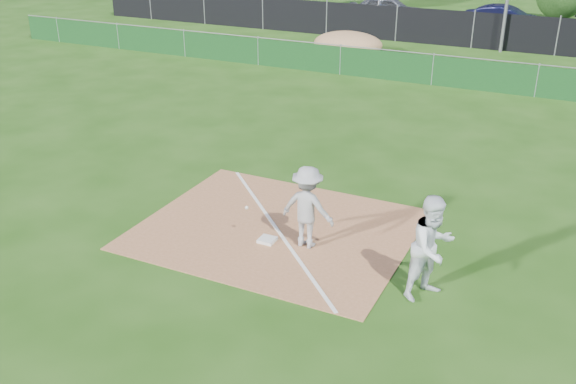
# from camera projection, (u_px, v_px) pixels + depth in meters

# --- Properties ---
(ground) EXTENTS (90.00, 90.00, 0.00)m
(ground) POSITION_uv_depth(u_px,v_px,m) (394.00, 119.00, 22.04)
(ground) COLOR #1E470F
(ground) RESTS_ON ground
(infield_dirt) EXTENTS (6.00, 5.00, 0.02)m
(infield_dirt) POSITION_uv_depth(u_px,v_px,m) (276.00, 229.00, 14.67)
(infield_dirt) COLOR #9B623E
(infield_dirt) RESTS_ON ground
(foul_line) EXTENTS (5.01, 5.01, 0.01)m
(foul_line) POSITION_uv_depth(u_px,v_px,m) (276.00, 228.00, 14.67)
(foul_line) COLOR white
(foul_line) RESTS_ON infield_dirt
(green_fence) EXTENTS (44.00, 0.05, 1.20)m
(green_fence) POSITION_uv_depth(u_px,v_px,m) (432.00, 70.00, 25.89)
(green_fence) COLOR #0F3915
(green_fence) RESTS_ON ground
(dirt_mound) EXTENTS (3.38, 2.60, 1.17)m
(dirt_mound) POSITION_uv_depth(u_px,v_px,m) (348.00, 44.00, 30.75)
(dirt_mound) COLOR #9E744C
(dirt_mound) RESTS_ON ground
(black_fence) EXTENTS (46.00, 0.04, 1.80)m
(black_fence) POSITION_uv_depth(u_px,v_px,m) (473.00, 30.00, 32.31)
(black_fence) COLOR black
(black_fence) RESTS_ON ground
(parking_lot) EXTENTS (46.00, 9.00, 0.01)m
(parking_lot) POSITION_uv_depth(u_px,v_px,m) (488.00, 31.00, 36.78)
(parking_lot) COLOR black
(parking_lot) RESTS_ON ground
(first_base) EXTENTS (0.36, 0.36, 0.07)m
(first_base) POSITION_uv_depth(u_px,v_px,m) (267.00, 240.00, 14.10)
(first_base) COLOR silver
(first_base) RESTS_ON infield_dirt
(play_at_first) EXTENTS (1.95, 0.72, 1.83)m
(play_at_first) POSITION_uv_depth(u_px,v_px,m) (307.00, 207.00, 13.59)
(play_at_first) COLOR #ACACAE
(play_at_first) RESTS_ON infield_dirt
(runner) EXTENTS (1.19, 1.26, 2.06)m
(runner) POSITION_uv_depth(u_px,v_px,m) (432.00, 247.00, 11.82)
(runner) COLOR white
(runner) RESTS_ON ground
(car_left) EXTENTS (5.15, 2.95, 1.65)m
(car_left) POSITION_uv_depth(u_px,v_px,m) (388.00, 10.00, 38.74)
(car_left) COLOR #AFB2B7
(car_left) RESTS_ON parking_lot
(car_mid) EXTENTS (4.78, 1.78, 1.56)m
(car_mid) POSITION_uv_depth(u_px,v_px,m) (505.00, 20.00, 35.55)
(car_mid) COLOR black
(car_mid) RESTS_ON parking_lot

